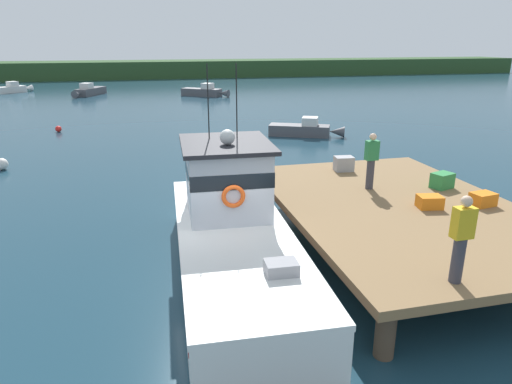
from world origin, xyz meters
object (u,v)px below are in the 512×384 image
(crate_stack_near_edge, at_px, (483,199))
(mooring_buoy_channel_marker, at_px, (2,164))
(crate_single_far, at_px, (442,181))
(moored_boat_mid_harbor, at_px, (89,91))
(moored_boat_near_channel, at_px, (305,129))
(crate_single_by_cleat, at_px, (430,202))
(deckhand_further_back, at_px, (371,160))
(moored_boat_far_left, at_px, (10,89))
(mooring_buoy_outer, at_px, (58,129))
(deckhand_by_the_boat, at_px, (461,238))
(moored_boat_outer_mooring, at_px, (205,92))
(main_fishing_boat, at_px, (231,229))
(crate_stack_mid_dock, at_px, (344,164))

(crate_stack_near_edge, distance_m, mooring_buoy_channel_marker, 18.62)
(crate_single_far, bearing_deg, moored_boat_mid_harbor, 109.32)
(crate_stack_near_edge, relative_size, moored_boat_near_channel, 0.14)
(moored_boat_near_channel, distance_m, mooring_buoy_channel_marker, 15.62)
(moored_boat_mid_harbor, height_order, mooring_buoy_channel_marker, moored_boat_mid_harbor)
(crate_single_by_cleat, xyz_separation_m, deckhand_further_back, (-0.75, 1.86, 0.70))
(moored_boat_far_left, xyz_separation_m, mooring_buoy_outer, (8.39, -24.41, -0.22))
(deckhand_by_the_boat, bearing_deg, crate_single_by_cleat, 62.77)
(deckhand_by_the_boat, relative_size, moored_boat_mid_harbor, 0.33)
(moored_boat_near_channel, bearing_deg, moored_boat_far_left, 127.71)
(moored_boat_mid_harbor, bearing_deg, mooring_buoy_outer, -89.83)
(crate_single_by_cleat, distance_m, moored_boat_mid_harbor, 41.75)
(deckhand_further_back, xyz_separation_m, moored_boat_mid_harbor, (-11.41, 38.07, -1.63))
(moored_boat_mid_harbor, distance_m, moored_boat_outer_mooring, 11.74)
(moored_boat_mid_harbor, relative_size, moored_boat_far_left, 1.22)
(moored_boat_outer_mooring, relative_size, mooring_buoy_outer, 12.55)
(main_fishing_boat, distance_m, moored_boat_outer_mooring, 36.50)
(mooring_buoy_outer, bearing_deg, mooring_buoy_channel_marker, -96.55)
(crate_single_far, bearing_deg, crate_stack_near_edge, -85.49)
(main_fishing_boat, distance_m, deckhand_by_the_boat, 5.17)
(mooring_buoy_outer, bearing_deg, moored_boat_far_left, 108.97)
(main_fishing_boat, xyz_separation_m, deckhand_by_the_boat, (3.37, -3.79, 1.05))
(crate_single_far, bearing_deg, main_fishing_boat, -170.40)
(main_fishing_boat, bearing_deg, moored_boat_far_left, 109.18)
(moored_boat_far_left, bearing_deg, deckhand_by_the_boat, -68.66)
(crate_stack_near_edge, bearing_deg, crate_single_far, 94.51)
(moored_boat_mid_harbor, bearing_deg, deckhand_by_the_boat, -76.56)
(mooring_buoy_outer, relative_size, mooring_buoy_channel_marker, 0.72)
(moored_boat_outer_mooring, bearing_deg, deckhand_by_the_boat, -91.25)
(crate_stack_near_edge, relative_size, moored_boat_far_left, 0.15)
(main_fishing_boat, xyz_separation_m, mooring_buoy_channel_marker, (-7.93, 11.10, -0.75))
(main_fishing_boat, relative_size, mooring_buoy_outer, 26.87)
(crate_single_by_cleat, distance_m, moored_boat_far_left, 48.92)
(deckhand_further_back, bearing_deg, crate_single_far, -12.23)
(moored_boat_near_channel, xyz_separation_m, mooring_buoy_outer, (-14.15, 4.75, -0.20))
(deckhand_further_back, xyz_separation_m, mooring_buoy_channel_marker, (-12.34, 9.55, -1.81))
(crate_stack_mid_dock, relative_size, moored_boat_outer_mooring, 0.13)
(moored_boat_outer_mooring, bearing_deg, crate_stack_near_edge, -86.29)
(moored_boat_outer_mooring, height_order, moored_boat_far_left, moored_boat_outer_mooring)
(crate_single_far, distance_m, crate_stack_near_edge, 1.58)
(crate_stack_near_edge, bearing_deg, moored_boat_far_left, 116.23)
(crate_single_by_cleat, distance_m, moored_boat_near_channel, 15.42)
(crate_single_far, relative_size, moored_boat_outer_mooring, 0.13)
(crate_single_by_cleat, xyz_separation_m, moored_boat_mid_harbor, (-12.17, 39.93, -0.93))
(moored_boat_near_channel, distance_m, moored_boat_outer_mooring, 21.51)
(crate_single_far, xyz_separation_m, mooring_buoy_channel_marker, (-14.43, 10.00, -1.17))
(crate_single_far, height_order, moored_boat_far_left, crate_single_far)
(moored_boat_near_channel, distance_m, moored_boat_far_left, 36.86)
(mooring_buoy_outer, bearing_deg, moored_boat_mid_harbor, 90.17)
(deckhand_further_back, distance_m, moored_boat_far_left, 46.94)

